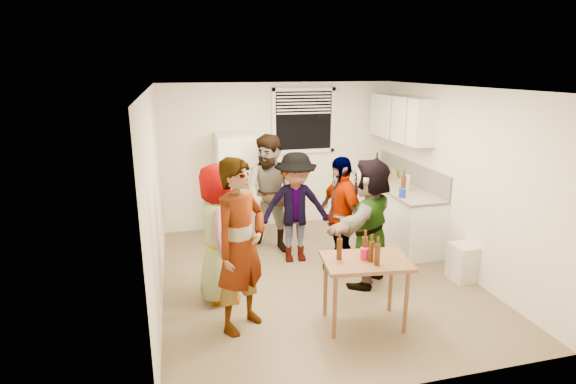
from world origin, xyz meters
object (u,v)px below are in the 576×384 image
object	(u,v)px
serving_table	(363,323)
guest_grey	(223,297)
guest_stripe	(243,326)
guest_black	(338,271)
guest_orange	(366,282)
beer_bottle_table	(371,261)
guest_back_right	(295,260)
beer_bottle_counter	(403,192)
red_cup	(364,259)
refrigerator	(239,186)
wine_bottle	(376,173)
blue_cup	(402,198)
guest_back_left	(272,250)
kettle	(384,180)
trash_bin	(464,262)

from	to	relation	value
serving_table	guest_grey	bearing A→B (deg)	145.66
serving_table	guest_stripe	xyz separation A→B (m)	(-1.30, 0.28, 0.00)
serving_table	guest_black	xyz separation A→B (m)	(0.20, 1.33, 0.00)
serving_table	guest_orange	distance (m)	1.02
beer_bottle_table	guest_back_right	xyz separation A→B (m)	(-0.31, 1.89, -0.77)
beer_bottle_counter	red_cup	bearing A→B (deg)	-127.61
beer_bottle_table	refrigerator	bearing A→B (deg)	106.69
wine_bottle	beer_bottle_table	xyz separation A→B (m)	(-1.56, -3.22, -0.13)
refrigerator	serving_table	bearing A→B (deg)	-73.54
wine_bottle	blue_cup	bearing A→B (deg)	-101.38
guest_stripe	guest_back_left	size ratio (longest dim) A/B	1.05
guest_back_right	wine_bottle	bearing A→B (deg)	40.93
blue_cup	guest_grey	world-z (taller)	blue_cup
beer_bottle_counter	serving_table	world-z (taller)	beer_bottle_counter
serving_table	guest_grey	distance (m)	1.75
beer_bottle_counter	kettle	bearing A→B (deg)	86.14
wine_bottle	guest_back_left	xyz separation A→B (m)	(-2.12, -0.90, -0.90)
serving_table	guest_orange	world-z (taller)	serving_table
guest_grey	guest_orange	size ratio (longest dim) A/B	1.01
wine_bottle	guest_stripe	distance (m)	4.19
serving_table	guest_stripe	bearing A→B (deg)	167.91
beer_bottle_table	guest_back_left	size ratio (longest dim) A/B	0.12
beer_bottle_table	guest_orange	size ratio (longest dim) A/B	0.13
refrigerator	guest_stripe	bearing A→B (deg)	-97.84
guest_back_right	guest_orange	bearing A→B (deg)	-46.57
kettle	trash_bin	distance (m)	2.09
guest_black	beer_bottle_counter	bearing A→B (deg)	105.63
beer_bottle_table	guest_back_left	distance (m)	2.51
beer_bottle_counter	guest_stripe	bearing A→B (deg)	-149.27
guest_black	guest_orange	xyz separation A→B (m)	(0.24, -0.41, 0.00)
guest_back_left	guest_orange	size ratio (longest dim) A/B	1.08
wine_bottle	beer_bottle_counter	world-z (taller)	wine_bottle
beer_bottle_counter	guest_black	xyz separation A→B (m)	(-1.23, -0.58, -0.90)
wine_bottle	beer_bottle_counter	bearing A→B (deg)	-96.74
kettle	guest_back_left	world-z (taller)	kettle
guest_stripe	red_cup	bearing A→B (deg)	-50.65
blue_cup	trash_bin	bearing A→B (deg)	-65.02
beer_bottle_table	red_cup	size ratio (longest dim) A/B	1.79
wine_bottle	trash_bin	distance (m)	2.59
blue_cup	beer_bottle_table	bearing A→B (deg)	-126.57
guest_back_right	beer_bottle_counter	bearing A→B (deg)	7.64
guest_orange	guest_black	bearing A→B (deg)	-104.00
red_cup	guest_black	bearing A→B (deg)	80.55
red_cup	guest_grey	xyz separation A→B (m)	(-1.43, 0.97, -0.77)
refrigerator	blue_cup	distance (m)	2.63
red_cup	guest_back_left	size ratio (longest dim) A/B	0.07
guest_back_left	blue_cup	bearing A→B (deg)	13.63
guest_back_right	guest_black	xyz separation A→B (m)	(0.49, -0.51, 0.00)
guest_orange	guest_back_left	bearing A→B (deg)	-98.24
guest_orange	beer_bottle_counter	bearing A→B (deg)	-178.95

